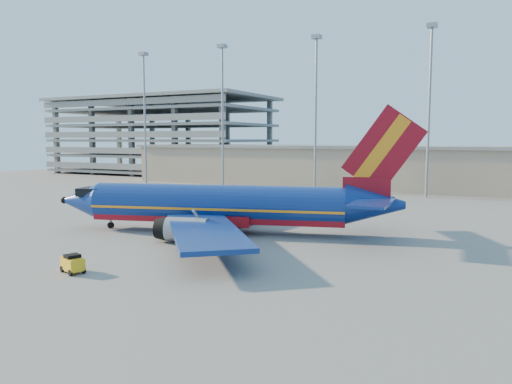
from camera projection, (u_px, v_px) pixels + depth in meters
ground at (202, 236)px, 50.51m from camera, size 220.00×220.00×0.00m
terminal_building at (409, 167)px, 96.87m from camera, size 122.00×16.00×8.50m
parking_garage at (162, 132)px, 142.91m from camera, size 62.00×32.00×21.40m
light_mast_row at (370, 95)px, 87.12m from camera, size 101.60×1.60×28.65m
aircraft_main at (226, 206)px, 52.21m from camera, size 37.98×36.01×13.17m
baggage_tug at (73, 263)px, 36.65m from camera, size 2.20×1.74×1.39m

